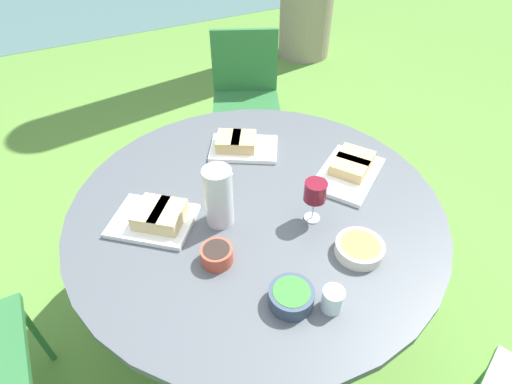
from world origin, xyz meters
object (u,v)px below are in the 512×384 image
dining_table (256,218)px  wine_glass (315,193)px  chair_near_right (246,90)px  water_pitcher (219,197)px

dining_table → wine_glass: (0.15, -0.17, 0.21)m
chair_near_right → water_pitcher: 1.45m
dining_table → water_pitcher: size_ratio=6.10×
dining_table → water_pitcher: (-0.16, -0.02, 0.20)m
dining_table → chair_near_right: 1.33m
dining_table → chair_near_right: chair_near_right is taller
wine_glass → water_pitcher: bearing=153.4°
chair_near_right → dining_table: bearing=-115.0°
chair_near_right → water_pitcher: size_ratio=3.70×
water_pitcher → dining_table: bearing=6.6°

